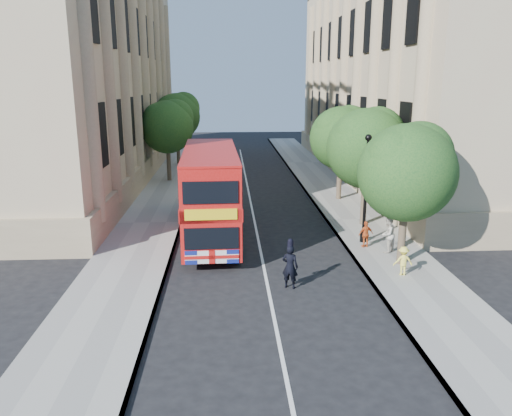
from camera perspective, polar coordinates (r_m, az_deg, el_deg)
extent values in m
plane|color=black|center=(18.31, 1.64, -10.39)|extent=(120.00, 120.00, 0.00)
cube|color=gray|center=(28.56, 11.46, -1.35)|extent=(3.50, 80.00, 0.12)
cube|color=gray|center=(27.95, -12.00, -1.73)|extent=(3.50, 80.00, 0.12)
cube|color=tan|center=(43.36, 17.97, 15.49)|extent=(12.00, 38.00, 18.00)
cube|color=tan|center=(42.40, -21.01, 15.28)|extent=(12.00, 38.00, 18.00)
cylinder|color=#473828|center=(21.78, 16.37, -2.86)|extent=(0.32, 0.32, 2.86)
sphere|color=#16431B|center=(21.18, 16.86, 3.88)|extent=(4.00, 4.00, 4.00)
sphere|color=#16431B|center=(21.66, 18.13, 5.75)|extent=(2.80, 2.80, 2.80)
sphere|color=#16431B|center=(20.65, 15.94, 5.15)|extent=(2.60, 2.60, 2.60)
cylinder|color=#473828|center=(27.28, 12.23, 0.98)|extent=(0.32, 0.32, 2.99)
sphere|color=#16431B|center=(26.80, 12.54, 6.65)|extent=(4.20, 4.20, 4.20)
sphere|color=#16431B|center=(27.27, 13.62, 8.16)|extent=(2.94, 2.94, 2.94)
sphere|color=#16431B|center=(26.31, 11.73, 7.75)|extent=(2.73, 2.73, 2.73)
cylinder|color=#473828|center=(32.98, 9.49, 3.33)|extent=(0.32, 0.32, 2.90)
sphere|color=#16431B|center=(32.58, 9.69, 7.89)|extent=(4.00, 4.00, 4.00)
sphere|color=#16431B|center=(33.04, 10.61, 9.09)|extent=(2.80, 2.80, 2.80)
sphere|color=#16431B|center=(32.13, 8.97, 8.78)|extent=(2.60, 2.60, 2.60)
cylinder|color=#473828|center=(39.31, -9.94, 5.15)|extent=(0.32, 0.32, 2.99)
sphere|color=#16431B|center=(38.97, -10.12, 9.10)|extent=(4.00, 4.00, 4.00)
sphere|color=#16431B|center=(39.25, -9.21, 10.17)|extent=(2.80, 2.80, 2.80)
sphere|color=#16431B|center=(38.69, -10.95, 9.83)|extent=(2.60, 2.60, 2.60)
cylinder|color=#473828|center=(47.17, -8.88, 6.82)|extent=(0.32, 0.32, 3.17)
sphere|color=#16431B|center=(46.88, -9.01, 10.31)|extent=(4.20, 4.20, 4.20)
sphere|color=#16431B|center=(47.18, -8.26, 11.24)|extent=(2.94, 2.94, 2.94)
sphere|color=#16431B|center=(46.60, -9.70, 10.97)|extent=(2.73, 2.73, 2.73)
cylinder|color=black|center=(24.58, 12.13, -3.22)|extent=(0.30, 0.30, 0.50)
cylinder|color=black|center=(24.01, 12.41, 1.91)|extent=(0.14, 0.14, 5.00)
sphere|color=black|center=(23.61, 12.74, 7.84)|extent=(0.32, 0.32, 0.32)
cube|color=#B00F0C|center=(24.39, -5.18, 1.86)|extent=(2.77, 9.49, 3.91)
cube|color=black|center=(24.59, -5.14, -0.11)|extent=(2.81, 8.89, 0.89)
cube|color=black|center=(24.19, -5.24, 4.21)|extent=(2.81, 8.89, 0.89)
cube|color=yellow|center=(19.79, -5.17, -0.73)|extent=(2.08, 0.14, 0.45)
cylinder|color=black|center=(21.75, -8.02, -5.02)|extent=(0.31, 1.00, 0.99)
cylinder|color=black|center=(21.74, -2.09, -4.89)|extent=(0.31, 1.00, 0.99)
cylinder|color=black|center=(27.90, -7.41, -0.63)|extent=(0.31, 1.00, 0.99)
cylinder|color=black|center=(27.89, -2.81, -0.53)|extent=(0.31, 1.00, 0.99)
cube|color=black|center=(27.53, -5.43, 1.15)|extent=(2.23, 2.04, 2.17)
cube|color=black|center=(26.62, -5.68, 1.26)|extent=(1.86, 0.27, 0.72)
cube|color=black|center=(29.68, -4.89, 2.54)|extent=(2.36, 3.48, 2.58)
cube|color=black|center=(29.36, -4.98, -0.07)|extent=(2.31, 5.10, 0.26)
cylinder|color=black|center=(27.80, -7.31, -0.86)|extent=(0.30, 0.84, 0.83)
cylinder|color=black|center=(27.57, -3.49, -0.90)|extent=(0.30, 0.84, 0.83)
cylinder|color=black|center=(31.06, -6.32, 0.80)|extent=(0.30, 0.84, 0.83)
cylinder|color=black|center=(30.85, -2.90, 0.77)|extent=(0.30, 0.84, 0.83)
imported|color=black|center=(18.98, 3.91, -6.71)|extent=(0.73, 0.61, 1.70)
imported|color=beige|center=(23.18, 14.81, -2.93)|extent=(1.03, 1.02, 1.68)
imported|color=#D55B25|center=(23.73, 12.44, -2.95)|extent=(0.77, 0.46, 1.23)
imported|color=#F6E653|center=(20.77, 16.47, -5.81)|extent=(0.78, 0.47, 1.18)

